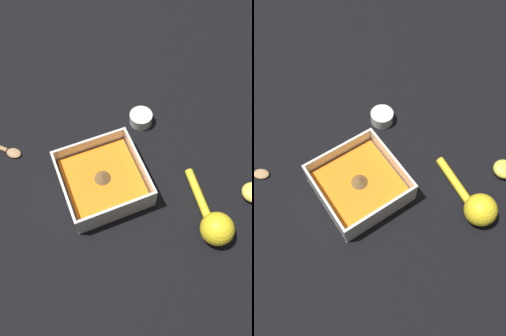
% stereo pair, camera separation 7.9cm
% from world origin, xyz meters
% --- Properties ---
extents(ground_plane, '(4.00, 4.00, 0.00)m').
position_xyz_m(ground_plane, '(0.00, 0.00, 0.00)').
color(ground_plane, black).
extents(square_dish, '(0.19, 0.19, 0.07)m').
position_xyz_m(square_dish, '(-0.02, 0.04, 0.02)').
color(square_dish, silver).
rests_on(square_dish, ground_plane).
extents(spice_bowl, '(0.06, 0.06, 0.03)m').
position_xyz_m(spice_bowl, '(0.12, -0.12, 0.01)').
color(spice_bowl, silver).
rests_on(spice_bowl, ground_plane).
extents(lemon_squeezer, '(0.20, 0.07, 0.07)m').
position_xyz_m(lemon_squeezer, '(-0.22, -0.15, 0.03)').
color(lemon_squeezer, yellow).
rests_on(lemon_squeezer, ground_plane).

